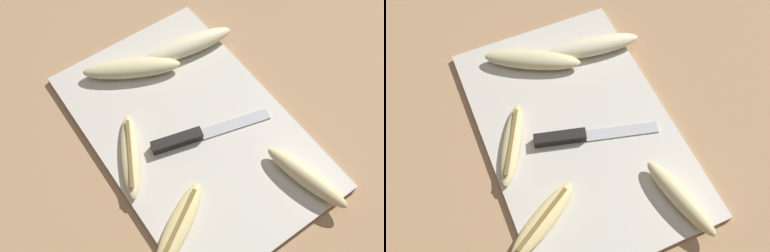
% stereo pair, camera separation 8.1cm
% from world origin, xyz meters
% --- Properties ---
extents(ground_plane, '(4.00, 4.00, 0.00)m').
position_xyz_m(ground_plane, '(0.00, 0.00, 0.00)').
color(ground_plane, tan).
extents(cutting_board, '(0.51, 0.33, 0.01)m').
position_xyz_m(cutting_board, '(0.00, 0.00, 0.01)').
color(cutting_board, beige).
rests_on(cutting_board, ground_plane).
extents(knife, '(0.08, 0.22, 0.02)m').
position_xyz_m(knife, '(0.01, -0.02, 0.02)').
color(knife, black).
rests_on(knife, cutting_board).
extents(banana_ripe_center, '(0.16, 0.07, 0.03)m').
position_xyz_m(banana_ripe_center, '(0.19, 0.10, 0.03)').
color(banana_ripe_center, beige).
rests_on(banana_ripe_center, cutting_board).
extents(banana_soft_right, '(0.13, 0.19, 0.03)m').
position_xyz_m(banana_soft_right, '(-0.17, -0.02, 0.03)').
color(banana_soft_right, beige).
rests_on(banana_soft_right, cutting_board).
extents(banana_mellow_near, '(0.16, 0.10, 0.02)m').
position_xyz_m(banana_mellow_near, '(-0.01, -0.12, 0.02)').
color(banana_mellow_near, beige).
rests_on(banana_mellow_near, cutting_board).
extents(banana_bright_far, '(0.07, 0.20, 0.03)m').
position_xyz_m(banana_bright_far, '(-0.15, 0.10, 0.03)').
color(banana_bright_far, beige).
rests_on(banana_bright_far, cutting_board).
extents(banana_golden_short, '(0.11, 0.15, 0.02)m').
position_xyz_m(banana_golden_short, '(0.14, -0.12, 0.02)').
color(banana_golden_short, '#EDD689').
rests_on(banana_golden_short, cutting_board).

